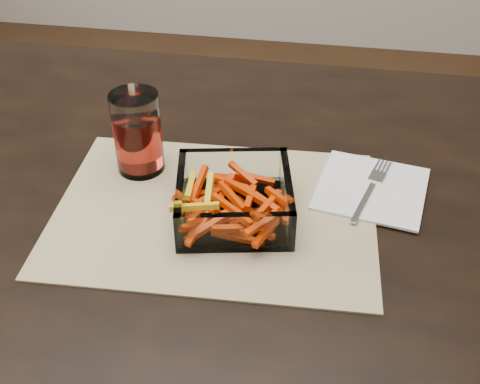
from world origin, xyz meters
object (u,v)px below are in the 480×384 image
Objects in this scene: glass_bowl at (234,201)px; fork at (371,187)px; dining_table at (148,228)px; tumbler at (138,135)px.

glass_bowl is 1.13× the size of fork.
tumbler is at bearing 108.24° from dining_table.
tumbler is (-0.16, 0.09, 0.03)m from glass_bowl.
dining_table is 12.62× the size of tumbler.
glass_bowl is at bearing -28.55° from tumbler.
tumbler is 0.78× the size of fork.
glass_bowl is 0.21m from fork.
tumbler is at bearing 151.45° from glass_bowl.
glass_bowl is (0.15, -0.05, 0.12)m from dining_table.
glass_bowl is at bearing -18.85° from dining_table.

